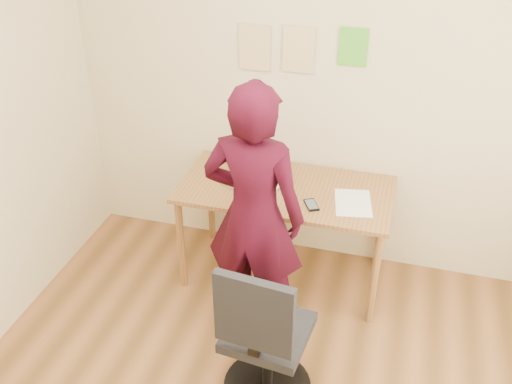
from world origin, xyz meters
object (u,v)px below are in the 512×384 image
(office_chair, at_px, (264,344))
(person, at_px, (254,216))
(desk, at_px, (286,199))
(phone, at_px, (311,205))
(laptop, at_px, (256,176))

(office_chair, relative_size, person, 0.58)
(person, bearing_deg, desk, -94.68)
(person, bearing_deg, phone, -125.07)
(office_chair, xyz_separation_m, person, (-0.21, 0.56, 0.42))
(desk, distance_m, office_chair, 1.10)
(desk, bearing_deg, laptop, 177.96)
(laptop, relative_size, office_chair, 0.45)
(desk, xyz_separation_m, phone, (0.20, -0.17, 0.09))
(desk, relative_size, laptop, 3.23)
(laptop, distance_m, phone, 0.45)
(phone, relative_size, office_chair, 0.16)
(laptop, height_order, person, person)
(phone, distance_m, office_chair, 0.96)
(phone, xyz_separation_m, office_chair, (-0.06, -0.90, -0.33))
(laptop, height_order, office_chair, laptop)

